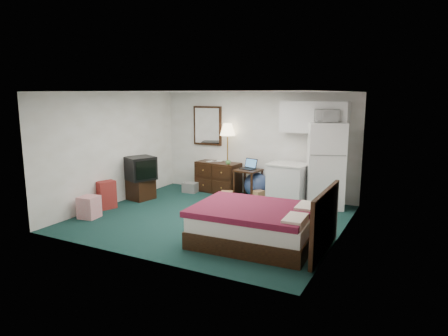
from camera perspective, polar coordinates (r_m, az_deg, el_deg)
The scene contains 25 objects.
floor at distance 8.10m, azimuth -1.76°, elevation -7.14°, with size 5.00×4.50×0.01m, color black.
ceiling at distance 7.71m, azimuth -1.87°, elevation 10.84°, with size 5.00×4.50×0.01m, color beige.
walls at distance 7.81m, azimuth -1.82°, elevation 1.63°, with size 5.01×4.51×2.50m.
mirror at distance 10.34m, azimuth -2.37°, elevation 6.06°, with size 0.80×0.06×1.00m, color white, non-canonical shape.
upper_cabinets at distance 9.12m, azimuth 12.73°, elevation 7.09°, with size 1.50×0.35×0.70m, color silver, non-canonical shape.
headboard at distance 6.30m, azimuth 14.25°, elevation -7.43°, with size 0.06×1.56×1.00m, color black, non-canonical shape.
dresser at distance 10.10m, azimuth -0.84°, elevation -1.31°, with size 1.12×0.51×0.77m, color black, non-canonical shape.
floor_lamp at distance 9.97m, azimuth 0.51°, elevation 1.38°, with size 0.38×0.38×1.74m, color #C0883C, non-canonical shape.
desk at distance 9.56m, azimuth 3.47°, elevation -2.24°, with size 0.55×0.55×0.69m, color black, non-canonical shape.
exercise_ball at distance 9.65m, azimuth 4.65°, elevation -2.41°, with size 0.60×0.60×0.60m, color #33487C.
kitchen_counter at distance 9.14m, azimuth 9.09°, elevation -2.32°, with size 0.81×0.62×0.89m, color silver, non-canonical shape.
fridge at distance 8.96m, azimuth 14.30°, elevation 0.40°, with size 0.77×0.77×1.86m, color white, non-canonical shape.
bed at distance 6.72m, azimuth 4.41°, elevation -8.18°, with size 1.92×1.50×0.61m, color #4E1121, non-canonical shape.
tv_stand at distance 9.65m, azimuth -11.78°, elevation -2.95°, with size 0.49×0.53×0.49m, color black, non-canonical shape.
suitcase at distance 9.02m, azimuth -16.44°, elevation -3.70°, with size 0.23×0.38×0.61m, color maroon, non-canonical shape.
retail_box at distance 8.49m, azimuth -18.71°, elevation -5.31°, with size 0.35×0.35×0.44m, color white, non-canonical shape.
file_bin at distance 10.15m, azimuth -4.85°, elevation -2.79°, with size 0.35×0.27×0.25m, color slate, non-canonical shape.
cardboard_box_a at distance 9.31m, azimuth 0.40°, elevation -4.04°, with size 0.27×0.23×0.23m, color #AD8254, non-canonical shape.
cardboard_box_b at distance 9.33m, azimuth 4.92°, elevation -3.98°, with size 0.21×0.25×0.25m, color #AD8254, non-canonical shape.
laptop at distance 9.49m, azimuth 3.41°, elevation 0.53°, with size 0.35×0.28×0.24m, color black, non-canonical shape.
crt_tv at distance 9.50m, azimuth -11.88°, elevation -0.01°, with size 0.58×0.62×0.53m, color black, non-canonical shape.
microwave at distance 8.84m, azimuth 14.45°, elevation 7.45°, with size 0.50×0.28×0.34m, color white.
book_a at distance 10.15m, azimuth -2.18°, elevation 1.51°, with size 0.14×0.02×0.20m, color #AD8254.
book_b at distance 10.17m, azimuth -1.06°, elevation 1.60°, with size 0.17×0.02×0.22m, color #AD8254.
mug at distance 9.70m, azimuth 0.59°, elevation 0.87°, with size 0.12×0.10×0.12m, color #5B9D4D.
Camera 1 is at (3.76, -6.73, 2.46)m, focal length 32.00 mm.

